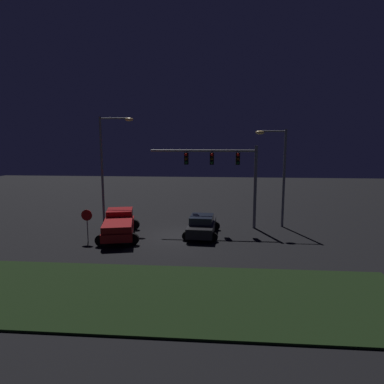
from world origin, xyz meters
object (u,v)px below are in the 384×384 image
Objects in this scene: street_lamp_right at (278,166)px; stop_sign at (87,219)px; street_lamp_left at (108,156)px; car_sedan at (202,225)px; traffic_signal_gantry at (224,166)px; pickup_truck at (119,223)px.

street_lamp_right is 3.48× the size of stop_sign.
stop_sign is at bearing -85.79° from street_lamp_left.
car_sedan is 0.54× the size of traffic_signal_gantry.
street_lamp_left reaches higher than car_sedan.
stop_sign is at bearing -159.26° from street_lamp_right.
traffic_signal_gantry is at bearing -80.08° from pickup_truck.
pickup_truck is at bearing -156.93° from traffic_signal_gantry.
traffic_signal_gantry is 4.31m from street_lamp_right.
stop_sign reaches higher than car_sedan.
street_lamp_left is 14.10m from street_lamp_right.
street_lamp_right is (5.85, 2.99, 4.16)m from car_sedan.
stop_sign is (-9.35, -4.50, -3.34)m from traffic_signal_gantry.
car_sedan is (5.93, 0.87, -0.26)m from pickup_truck.
car_sedan is 2.02× the size of stop_sign.
street_lamp_left is (-9.80, 1.61, 0.65)m from traffic_signal_gantry.
street_lamp_left is 7.31m from stop_sign.
car_sedan is at bearing 15.61° from stop_sign.
street_lamp_right reaches higher than car_sedan.
stop_sign is at bearing 108.82° from car_sedan.
traffic_signal_gantry is at bearing -31.07° from car_sedan.
traffic_signal_gantry is 1.07× the size of street_lamp_right.
traffic_signal_gantry is (1.59, 2.34, 4.16)m from car_sedan.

